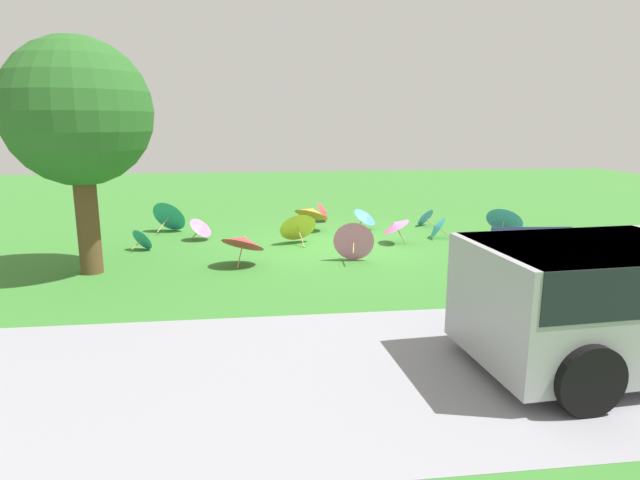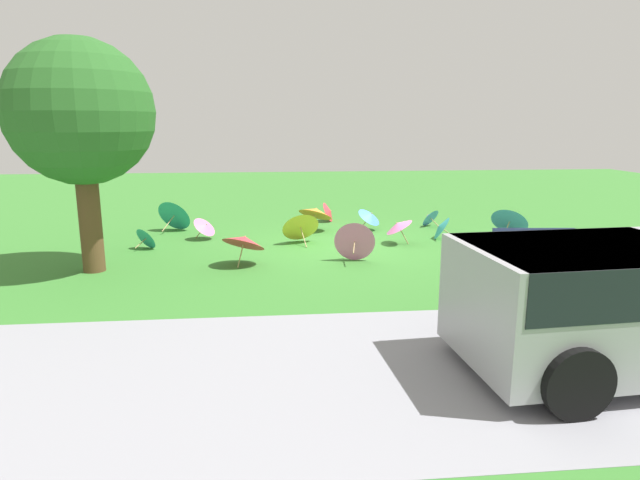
{
  "view_description": "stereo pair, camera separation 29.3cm",
  "coord_description": "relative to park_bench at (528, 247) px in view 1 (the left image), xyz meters",
  "views": [
    {
      "loc": [
        2.15,
        12.57,
        2.91
      ],
      "look_at": [
        0.82,
        2.1,
        0.6
      ],
      "focal_mm": 30.26,
      "sensor_mm": 36.0,
      "label": 1
    },
    {
      "loc": [
        1.86,
        12.6,
        2.91
      ],
      "look_at": [
        0.82,
        2.1,
        0.6
      ],
      "focal_mm": 30.26,
      "sensor_mm": 36.0,
      "label": 2
    }
  ],
  "objects": [
    {
      "name": "parasol_blue_1",
      "position": [
        2.37,
        -4.4,
        -0.05
      ],
      "size": [
        0.91,
        0.91,
        0.68
      ],
      "color": "tan",
      "rests_on": "ground"
    },
    {
      "name": "parasol_blue_0",
      "position": [
        -1.01,
        -3.09,
        0.02
      ],
      "size": [
        1.19,
        1.17,
        0.89
      ],
      "color": "tan",
      "rests_on": "ground"
    },
    {
      "name": "ground",
      "position": [
        3.31,
        -2.68,
        -0.47
      ],
      "size": [
        40.0,
        40.0,
        0.0
      ],
      "primitive_type": "plane",
      "color": "#387A2D"
    },
    {
      "name": "parasol_teal_2",
      "position": [
        0.81,
        -3.14,
        -0.16
      ],
      "size": [
        0.68,
        0.74,
        0.61
      ],
      "color": "tan",
      "rests_on": "ground"
    },
    {
      "name": "parasol_red_1",
      "position": [
        3.32,
        -5.88,
        -0.16
      ],
      "size": [
        0.64,
        0.69,
        0.6
      ],
      "color": "tan",
      "rests_on": "ground"
    },
    {
      "name": "shade_tree",
      "position": [
        8.63,
        -0.87,
        2.6
      ],
      "size": [
        2.75,
        2.75,
        4.47
      ],
      "color": "brown",
      "rests_on": "ground"
    },
    {
      "name": "parasol_orange_0",
      "position": [
        3.86,
        -4.46,
        0.07
      ],
      "size": [
        1.29,
        1.29,
        0.82
      ],
      "color": "tan",
      "rests_on": "ground"
    },
    {
      "name": "parasol_pink_3",
      "position": [
        2.02,
        -2.65,
        0.0
      ],
      "size": [
        0.73,
        0.75,
        0.7
      ],
      "color": "tan",
      "rests_on": "ground"
    },
    {
      "name": "road_strip",
      "position": [
        3.31,
        4.07,
        -0.46
      ],
      "size": [
        40.0,
        4.02,
        0.01
      ],
      "primitive_type": "cube",
      "color": "gray",
      "rests_on": "ground"
    },
    {
      "name": "parasol_red_0",
      "position": [
        5.66,
        -1.03,
        0.06
      ],
      "size": [
        1.22,
        1.22,
        0.8
      ],
      "color": "tan",
      "rests_on": "ground"
    },
    {
      "name": "parasol_pink_1",
      "position": [
        6.73,
        -3.66,
        -0.11
      ],
      "size": [
        0.76,
        0.79,
        0.6
      ],
      "color": "tan",
      "rests_on": "ground"
    },
    {
      "name": "parasol_teal_1",
      "position": [
        7.68,
        -4.96,
        -0.01
      ],
      "size": [
        1.12,
        1.07,
        0.9
      ],
      "color": "tan",
      "rests_on": "ground"
    },
    {
      "name": "parasol_teal_0",
      "position": [
        7.99,
        -2.76,
        -0.2
      ],
      "size": [
        0.66,
        0.64,
        0.54
      ],
      "color": "tan",
      "rests_on": "ground"
    },
    {
      "name": "parasol_pink_0",
      "position": [
        3.31,
        -1.22,
        -0.02
      ],
      "size": [
        0.93,
        0.88,
        0.89
      ],
      "color": "tan",
      "rests_on": "ground"
    },
    {
      "name": "park_bench",
      "position": [
        0.0,
        0.0,
        0.0
      ],
      "size": [
        1.64,
        0.64,
        0.9
      ],
      "color": "navy",
      "rests_on": "ground"
    },
    {
      "name": "parasol_blue_2",
      "position": [
        0.57,
        -4.85,
        -0.19
      ],
      "size": [
        0.73,
        0.71,
        0.55
      ],
      "color": "tan",
      "rests_on": "ground"
    },
    {
      "name": "parasol_yellow_1",
      "position": [
        4.38,
        -3.06,
        -0.01
      ],
      "size": [
        1.04,
        1.02,
        0.88
      ],
      "color": "tan",
      "rests_on": "ground"
    }
  ]
}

